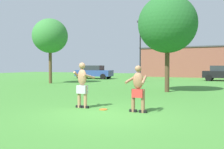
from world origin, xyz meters
The scene contains 9 objects.
ground_plane centered at (0.00, 0.00, 0.00)m, with size 80.00×80.00×0.00m, color #428433.
player_near centered at (-1.44, 0.85, 0.92)m, with size 0.65×0.61×1.73m.
player_in_red centered at (0.81, 0.90, 0.86)m, with size 0.68×0.57×1.63m.
frisbee centered at (-0.52, 0.83, 0.01)m, with size 0.30×0.30×0.03m, color orange.
car_blue_mid_lot centered at (-11.77, 19.24, 0.82)m, with size 4.48×2.43×1.58m.
lamp_post centered at (-4.77, 16.18, 3.60)m, with size 0.60×0.24×5.90m.
outbuilding_behind_lot centered at (-2.77, 30.02, 2.05)m, with size 12.49×5.65×4.09m.
tree_left_field centered at (-11.30, 10.85, 4.21)m, with size 3.14×3.14×5.75m.
tree_right_field centered at (-0.06, 8.13, 4.10)m, with size 3.55×3.55×5.86m.
Camera 1 is at (4.00, -7.54, 1.64)m, focal length 41.85 mm.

